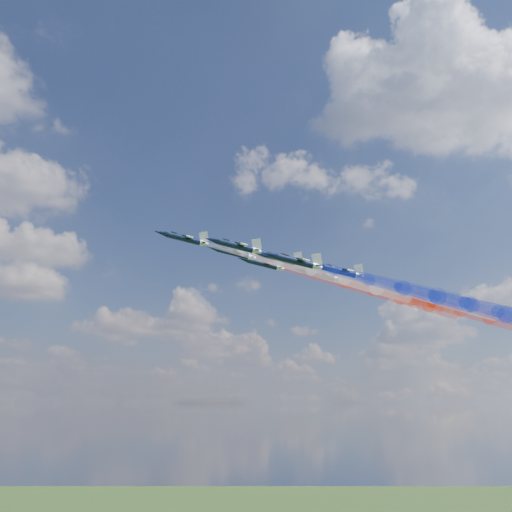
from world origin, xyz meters
TOP-DOWN VIEW (x-y plane):
  - jet_lead at (-13.39, 9.85)m, footprint 16.72×15.12m
  - trail_lead at (15.65, -0.86)m, footprint 49.42×22.59m
  - jet_inner_left at (-6.35, -2.51)m, footprint 16.72×15.12m
  - trail_inner_left at (22.69, -13.23)m, footprint 49.42×22.59m
  - jet_inner_right at (2.14, 13.71)m, footprint 16.72×15.12m
  - trail_inner_right at (31.18, 3.00)m, footprint 49.42×22.59m
  - jet_outer_left at (0.40, -15.56)m, footprint 16.72×15.12m
  - trail_outer_left at (29.44, -26.27)m, footprint 49.42×22.59m
  - jet_center_third at (7.84, 1.44)m, footprint 16.72×15.12m
  - trail_center_third at (36.88, -9.28)m, footprint 49.42×22.59m
  - jet_outer_right at (14.23, 18.93)m, footprint 16.72×15.12m
  - trail_outer_right at (43.27, 8.22)m, footprint 49.42×22.59m
  - jet_rear_left at (16.43, -10.31)m, footprint 16.72×15.12m
  - trail_rear_left at (45.47, -21.03)m, footprint 49.42×22.59m
  - jet_rear_right at (23.32, 5.91)m, footprint 16.72×15.12m
  - trail_rear_right at (52.36, -4.81)m, footprint 49.42×22.59m

SIDE VIEW (x-z plane):
  - trail_outer_left at x=29.44m, z-range 149.43..164.88m
  - trail_rear_left at x=45.47m, z-range 150.15..165.59m
  - trail_rear_right at x=52.36m, z-range 152.94..168.38m
  - trail_center_third at x=36.88m, z-range 154.41..169.86m
  - trail_inner_left at x=22.69m, z-range 154.72..170.17m
  - jet_outer_left at x=0.40m, z-range 159.40..167.58m
  - jet_rear_left at x=16.43m, z-range 160.12..168.29m
  - trail_outer_right at x=43.27m, z-range 157.34..172.78m
  - trail_inner_right at x=31.18m, z-range 157.69..173.14m
  - trail_lead at x=15.65m, z-range 158.33..173.78m
  - jet_rear_right at x=23.32m, z-range 162.91..171.08m
  - jet_center_third at x=7.84m, z-range 164.38..172.56m
  - jet_inner_left at x=-6.35m, z-range 164.69..172.87m
  - jet_outer_right at x=14.23m, z-range 167.30..175.48m
  - jet_inner_right at x=2.14m, z-range 167.66..175.84m
  - jet_lead at x=-13.39m, z-range 168.30..176.48m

